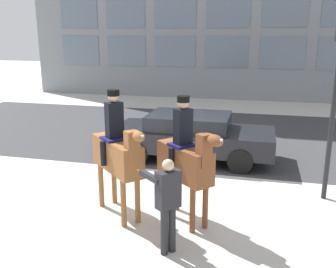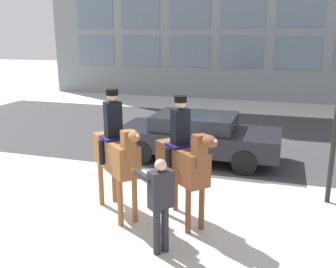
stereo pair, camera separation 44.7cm
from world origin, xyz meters
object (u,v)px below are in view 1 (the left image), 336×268
(mounted_horse_lead, at_px, (118,152))
(pedestrian_bystander, at_px, (167,199))
(mounted_horse_companion, at_px, (186,159))
(street_car_near_lane, at_px, (192,135))

(mounted_horse_lead, height_order, pedestrian_bystander, mounted_horse_lead)
(pedestrian_bystander, bearing_deg, mounted_horse_lead, -0.25)
(mounted_horse_companion, bearing_deg, mounted_horse_lead, -135.80)
(mounted_horse_companion, xyz_separation_m, pedestrian_bystander, (-0.07, -1.18, -0.32))
(mounted_horse_companion, distance_m, pedestrian_bystander, 1.23)
(mounted_horse_lead, xyz_separation_m, street_car_near_lane, (0.78, 3.97, -0.62))
(mounted_horse_lead, bearing_deg, mounted_horse_companion, 44.99)
(mounted_horse_companion, distance_m, street_car_near_lane, 4.01)
(mounted_horse_lead, bearing_deg, pedestrian_bystander, 2.08)
(mounted_horse_lead, relative_size, street_car_near_lane, 0.55)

